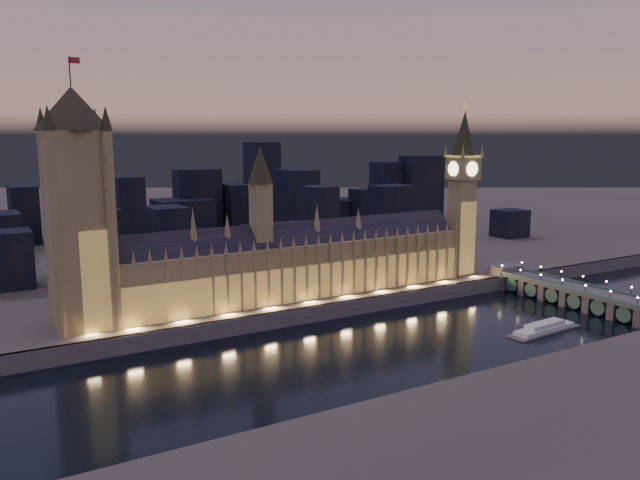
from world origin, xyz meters
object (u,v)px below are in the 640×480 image
westminster_bridge (573,294)px  river_boat (544,328)px  palace_of_westminster (296,262)px  elizabeth_tower (463,178)px  victoria_tower (78,198)px

westminster_bridge → river_boat: size_ratio=2.59×
palace_of_westminster → elizabeth_tower: (113.70, 0.18, 39.42)m
elizabeth_tower → westminster_bridge: 91.18m
river_boat → victoria_tower: bearing=154.7°
palace_of_westminster → river_boat: (84.81, -89.13, -24.81)m
elizabeth_tower → westminster_bridge: (21.53, -65.37, -59.80)m
palace_of_westminster → westminster_bridge: bearing=-25.7°
palace_of_westminster → elizabeth_tower: 120.34m
palace_of_westminster → westminster_bridge: (135.23, -65.19, -20.38)m
victoria_tower → elizabeth_tower: size_ratio=1.11×
elizabeth_tower → river_boat: bearing=-107.9°
elizabeth_tower → river_boat: elizabeth_tower is taller
palace_of_westminster → elizabeth_tower: bearing=0.1°
victoria_tower → elizabeth_tower: 218.00m
elizabeth_tower → westminster_bridge: size_ratio=0.92×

